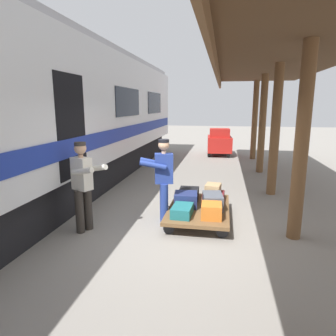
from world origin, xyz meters
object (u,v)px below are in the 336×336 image
luggage_cart (199,209)px  porter_by_door (83,184)px  suitcase_maroon_trunk (213,196)px  suitcase_teal_softside (182,211)px  porter_in_overalls (163,178)px  suitcase_black_hardshell (189,194)px  suitcase_slate_roller (213,201)px  suitcase_tan_vintage (213,188)px  baggage_tug (219,142)px  train_car (3,120)px  suitcase_navy_fabric (186,200)px  suitcase_orange_carryall (211,211)px

luggage_cart → porter_by_door: bearing=24.7°
luggage_cart → suitcase_maroon_trunk: size_ratio=4.04×
suitcase_teal_softside → porter_in_overalls: porter_in_overalls is taller
suitcase_maroon_trunk → luggage_cart: bearing=63.1°
suitcase_black_hardshell → porter_by_door: size_ratio=0.32×
suitcase_slate_roller → suitcase_maroon_trunk: bearing=-90.0°
suitcase_tan_vintage → suitcase_slate_roller: bearing=91.6°
suitcase_black_hardshell → porter_in_overalls: size_ratio=0.32×
suitcase_slate_roller → baggage_tug: 8.46m
train_car → suitcase_navy_fabric: train_car is taller
suitcase_slate_roller → porter_in_overalls: porter_in_overalls is taller
luggage_cart → baggage_tug: baggage_tug is taller
luggage_cart → suitcase_tan_vintage: (-0.26, -0.54, 0.31)m
luggage_cart → suitcase_teal_softside: 0.63m
suitcase_teal_softside → baggage_tug: baggage_tug is taller
baggage_tug → luggage_cart: bearing=88.2°
porter_by_door → suitcase_navy_fabric: bearing=-152.1°
train_car → luggage_cart: (-3.96, -0.54, -1.82)m
suitcase_navy_fabric → porter_by_door: 2.10m
suitcase_navy_fabric → porter_in_overalls: porter_in_overalls is taller
suitcase_navy_fabric → suitcase_slate_roller: size_ratio=0.80×
suitcase_maroon_trunk → porter_by_door: 2.85m
train_car → baggage_tug: (-4.22, -9.00, -1.43)m
luggage_cart → suitcase_slate_roller: suitcase_slate_roller is taller
suitcase_slate_roller → suitcase_tan_vintage: size_ratio=1.53×
luggage_cart → suitcase_tan_vintage: size_ratio=5.15×
suitcase_tan_vintage → porter_by_door: size_ratio=0.23×
suitcase_navy_fabric → suitcase_orange_carryall: 0.78m
suitcase_teal_softside → train_car: bearing=-0.1°
baggage_tug → suitcase_black_hardshell: bearing=86.1°
suitcase_teal_softside → suitcase_tan_vintage: size_ratio=1.46×
suitcase_slate_roller → porter_in_overalls: bearing=12.0°
suitcase_navy_fabric → baggage_tug: (-0.54, -8.46, 0.20)m
train_car → porter_by_door: bearing=167.5°
suitcase_teal_softside → baggage_tug: size_ratio=0.32×
luggage_cart → suitcase_black_hardshell: 0.63m
suitcase_slate_roller → porter_in_overalls: size_ratio=0.35×
suitcase_black_hardshell → baggage_tug: bearing=-93.9°
train_car → baggage_tug: train_car is taller
luggage_cart → baggage_tug: (-0.26, -8.46, 0.39)m
luggage_cart → suitcase_navy_fabric: size_ratio=4.22×
suitcase_maroon_trunk → porter_by_door: (2.36, 1.50, 0.56)m
suitcase_orange_carryall → suitcase_black_hardshell: (0.55, -1.09, -0.02)m
suitcase_slate_roller → suitcase_tan_vintage: bearing=-88.4°
porter_in_overalls → baggage_tug: bearing=-96.5°
suitcase_teal_softside → porter_by_door: (1.80, 0.41, 0.55)m
suitcase_orange_carryall → porter_in_overalls: porter_in_overalls is taller
train_car → suitcase_teal_softside: (-3.68, 0.01, -1.68)m
suitcase_maroon_trunk → suitcase_tan_vintage: bearing=16.0°
suitcase_navy_fabric → baggage_tug: size_ratio=0.27×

